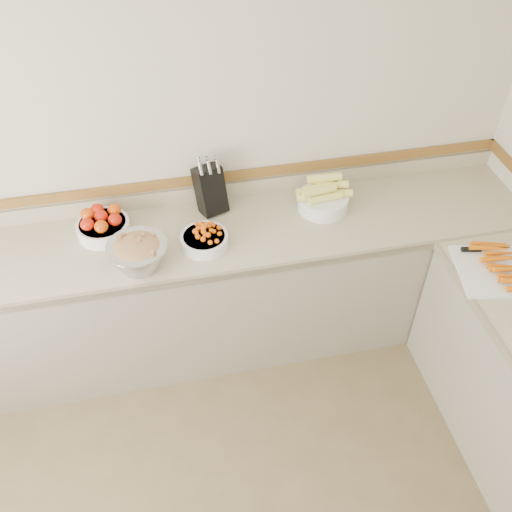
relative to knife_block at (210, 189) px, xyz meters
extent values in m
plane|color=beige|center=(-0.20, 0.10, 0.25)|extent=(4.00, 0.00, 4.00)
cube|color=tan|center=(-0.20, -0.22, -0.17)|extent=(4.00, 0.65, 0.04)
cube|color=gray|center=(-0.20, -0.22, -0.62)|extent=(4.00, 0.63, 0.86)
cube|color=#86765A|center=(-0.20, -0.54, -0.17)|extent=(4.00, 0.02, 0.04)
cube|color=tan|center=(-0.20, 0.09, -0.10)|extent=(4.00, 0.02, 0.10)
cube|color=brown|center=(-0.20, 0.09, 0.00)|extent=(4.00, 0.02, 0.06)
cube|color=black|center=(0.00, 0.00, -0.01)|extent=(0.20, 0.22, 0.29)
cylinder|color=silver|center=(-0.05, -0.03, 0.17)|extent=(0.03, 0.04, 0.08)
cylinder|color=silver|center=(0.00, -0.03, 0.17)|extent=(0.03, 0.04, 0.08)
cylinder|color=silver|center=(0.05, -0.03, 0.17)|extent=(0.03, 0.04, 0.08)
cylinder|color=silver|center=(-0.05, 0.00, 0.17)|extent=(0.03, 0.04, 0.08)
cylinder|color=silver|center=(0.00, 0.00, 0.17)|extent=(0.03, 0.04, 0.08)
cylinder|color=silver|center=(0.05, 0.00, 0.17)|extent=(0.03, 0.04, 0.08)
cylinder|color=silver|center=(-0.05, 0.03, 0.17)|extent=(0.03, 0.04, 0.08)
cylinder|color=silver|center=(0.00, 0.03, 0.17)|extent=(0.03, 0.04, 0.08)
cylinder|color=silver|center=(0.05, 0.03, 0.17)|extent=(0.03, 0.04, 0.08)
cylinder|color=white|center=(-0.61, -0.09, -0.11)|extent=(0.29, 0.29, 0.08)
torus|color=white|center=(-0.61, -0.09, -0.07)|extent=(0.29, 0.29, 0.01)
cylinder|color=white|center=(-0.61, -0.09, -0.07)|extent=(0.26, 0.26, 0.01)
ellipsoid|color=red|center=(-0.69, -0.13, -0.03)|extent=(0.08, 0.08, 0.07)
ellipsoid|color=#D34107|center=(-0.61, -0.16, -0.03)|extent=(0.08, 0.08, 0.07)
ellipsoid|color=red|center=(-0.54, -0.12, -0.03)|extent=(0.08, 0.08, 0.07)
ellipsoid|color=#D34107|center=(-0.69, -0.04, -0.03)|extent=(0.08, 0.08, 0.07)
ellipsoid|color=red|center=(-0.61, -0.08, -0.03)|extent=(0.08, 0.08, 0.07)
ellipsoid|color=#D34107|center=(-0.54, -0.03, -0.03)|extent=(0.08, 0.08, 0.07)
ellipsoid|color=red|center=(-0.63, -0.01, -0.03)|extent=(0.08, 0.08, 0.07)
cylinder|color=white|center=(-0.08, -0.30, -0.11)|extent=(0.26, 0.26, 0.07)
torus|color=white|center=(-0.08, -0.30, -0.08)|extent=(0.26, 0.26, 0.01)
cylinder|color=white|center=(-0.08, -0.30, -0.08)|extent=(0.22, 0.22, 0.01)
sphere|color=#DB5107|center=(-0.10, -0.37, -0.05)|extent=(0.03, 0.03, 0.03)
sphere|color=#DB5107|center=(-0.08, -0.32, -0.03)|extent=(0.03, 0.03, 0.03)
sphere|color=#DB5107|center=(-0.07, -0.26, -0.04)|extent=(0.03, 0.03, 0.03)
sphere|color=#DB5107|center=(-0.14, -0.31, -0.05)|extent=(0.03, 0.03, 0.03)
sphere|color=#DB5107|center=(-0.08, -0.34, -0.04)|extent=(0.03, 0.03, 0.03)
sphere|color=#DB5107|center=(-0.07, -0.29, -0.02)|extent=(0.03, 0.03, 0.03)
sphere|color=#DB5107|center=(-0.04, -0.22, -0.06)|extent=(0.03, 0.03, 0.03)
sphere|color=#DB5107|center=(-0.08, -0.28, -0.03)|extent=(0.03, 0.03, 0.03)
sphere|color=#DB5107|center=(-0.08, -0.27, -0.03)|extent=(0.03, 0.03, 0.03)
sphere|color=#DB5107|center=(-0.13, -0.25, -0.05)|extent=(0.03, 0.03, 0.03)
sphere|color=#DB5107|center=(-0.16, -0.35, -0.06)|extent=(0.03, 0.03, 0.03)
sphere|color=#DB5107|center=(-0.14, -0.30, -0.04)|extent=(0.03, 0.03, 0.03)
sphere|color=#DB5107|center=(-0.09, -0.30, -0.03)|extent=(0.03, 0.03, 0.03)
sphere|color=#DB5107|center=(-0.10, -0.35, -0.05)|extent=(0.03, 0.03, 0.03)
sphere|color=#DB5107|center=(-0.08, -0.30, -0.02)|extent=(0.03, 0.03, 0.03)
sphere|color=#DB5107|center=(-0.07, -0.31, -0.03)|extent=(0.03, 0.03, 0.03)
sphere|color=#DB5107|center=(-0.09, -0.25, -0.04)|extent=(0.03, 0.03, 0.03)
sphere|color=#DB5107|center=(-0.08, -0.31, -0.03)|extent=(0.03, 0.03, 0.03)
sphere|color=#DB5107|center=(-0.08, -0.31, -0.03)|extent=(0.03, 0.03, 0.03)
sphere|color=#DB5107|center=(-0.12, -0.24, -0.05)|extent=(0.03, 0.03, 0.03)
sphere|color=#DB5107|center=(0.00, -0.27, -0.06)|extent=(0.03, 0.03, 0.03)
sphere|color=#DB5107|center=(-0.07, -0.39, -0.06)|extent=(0.03, 0.03, 0.03)
sphere|color=#DB5107|center=(-0.10, -0.31, -0.03)|extent=(0.03, 0.03, 0.03)
sphere|color=#DB5107|center=(-0.08, -0.30, -0.03)|extent=(0.03, 0.03, 0.03)
sphere|color=#DB5107|center=(-0.08, -0.30, -0.03)|extent=(0.03, 0.03, 0.03)
sphere|color=#DB5107|center=(-0.10, -0.26, -0.04)|extent=(0.03, 0.03, 0.03)
sphere|color=#DB5107|center=(-0.09, -0.35, -0.04)|extent=(0.03, 0.03, 0.03)
sphere|color=#DB5107|center=(-0.12, -0.32, -0.04)|extent=(0.03, 0.03, 0.03)
sphere|color=#DB5107|center=(-0.03, -0.26, -0.05)|extent=(0.03, 0.03, 0.03)
sphere|color=#DB5107|center=(-0.02, -0.27, -0.05)|extent=(0.03, 0.03, 0.03)
sphere|color=#DB5107|center=(-0.10, -0.28, -0.03)|extent=(0.03, 0.03, 0.03)
sphere|color=#DB5107|center=(-0.12, -0.29, -0.03)|extent=(0.03, 0.03, 0.03)
sphere|color=#DB5107|center=(-0.04, -0.31, -0.04)|extent=(0.03, 0.03, 0.03)
cylinder|color=white|center=(0.64, -0.13, -0.10)|extent=(0.29, 0.29, 0.09)
torus|color=white|center=(0.64, -0.13, -0.06)|extent=(0.29, 0.29, 0.01)
cylinder|color=#E8DE60|center=(0.57, -0.15, -0.04)|extent=(0.20, 0.05, 0.04)
cylinder|color=#E8DE60|center=(0.64, -0.17, -0.04)|extent=(0.20, 0.06, 0.04)
cylinder|color=#E8DE60|center=(0.70, -0.14, -0.04)|extent=(0.20, 0.08, 0.04)
cylinder|color=#E8DE60|center=(0.58, -0.09, -0.04)|extent=(0.20, 0.05, 0.04)
cylinder|color=#E8DE60|center=(0.67, -0.08, -0.04)|extent=(0.20, 0.09, 0.04)
cylinder|color=#E8DE60|center=(0.62, -0.13, 0.01)|extent=(0.20, 0.06, 0.04)
cylinder|color=#E8DE60|center=(0.68, -0.11, 0.01)|extent=(0.20, 0.07, 0.04)
cylinder|color=#E8DE60|center=(0.64, -0.10, 0.05)|extent=(0.20, 0.05, 0.04)
cylinder|color=#E8DE60|center=(0.60, -0.16, 0.01)|extent=(0.20, 0.07, 0.04)
cylinder|color=#B2B2BA|center=(-0.44, -0.40, -0.07)|extent=(0.32, 0.32, 0.15)
torus|color=#B2B2BA|center=(-0.44, -0.40, 0.00)|extent=(0.32, 0.32, 0.01)
ellipsoid|color=#B41425|center=(-0.44, -0.40, -0.02)|extent=(0.26, 0.26, 0.08)
cube|color=#B41425|center=(-0.50, -0.31, 0.01)|extent=(0.03, 0.03, 0.02)
cube|color=#85B95A|center=(-0.44, -0.39, 0.01)|extent=(0.03, 0.03, 0.02)
cube|color=#B41425|center=(-0.40, -0.35, 0.02)|extent=(0.02, 0.02, 0.02)
cube|color=#85B95A|center=(-0.43, -0.40, 0.01)|extent=(0.03, 0.03, 0.02)
cube|color=#B41425|center=(-0.43, -0.39, 0.02)|extent=(0.02, 0.02, 0.02)
cube|color=#85B95A|center=(-0.44, -0.39, 0.02)|extent=(0.02, 0.02, 0.02)
cube|color=#B41425|center=(-0.43, -0.40, 0.01)|extent=(0.03, 0.03, 0.02)
cube|color=#85B95A|center=(-0.45, -0.35, 0.02)|extent=(0.02, 0.02, 0.02)
cube|color=#B41425|center=(-0.42, -0.38, 0.02)|extent=(0.02, 0.02, 0.02)
cube|color=#85B95A|center=(-0.52, -0.34, 0.02)|extent=(0.02, 0.02, 0.02)
cube|color=#B41425|center=(-0.44, -0.41, 0.02)|extent=(0.03, 0.03, 0.02)
cube|color=#85B95A|center=(-0.42, -0.43, 0.01)|extent=(0.03, 0.03, 0.02)
cube|color=#B41425|center=(-0.35, -0.34, 0.01)|extent=(0.03, 0.03, 0.02)
cube|color=#85B95A|center=(-0.36, -0.47, 0.01)|extent=(0.03, 0.03, 0.02)
cube|color=silver|center=(1.41, -0.83, -0.14)|extent=(0.55, 0.47, 0.01)
cone|color=#DB6307|center=(1.41, -0.87, -0.09)|extent=(0.19, 0.07, 0.03)
cone|color=#DB6307|center=(1.41, -0.84, -0.12)|extent=(0.19, 0.07, 0.03)
cone|color=#DB6307|center=(1.41, -0.81, -0.12)|extent=(0.19, 0.07, 0.03)
cone|color=#DB6307|center=(1.41, -0.78, -0.09)|extent=(0.19, 0.07, 0.03)
cone|color=#DB6307|center=(1.41, -0.75, -0.12)|extent=(0.19, 0.07, 0.03)
cone|color=#DB6307|center=(1.41, -0.72, -0.12)|extent=(0.19, 0.07, 0.03)
cone|color=#DB6307|center=(1.41, -0.70, -0.09)|extent=(0.19, 0.07, 0.03)
cone|color=#DB6307|center=(1.41, -0.67, -0.12)|extent=(0.19, 0.07, 0.03)
cone|color=#DB6307|center=(1.41, -0.64, -0.12)|extent=(0.19, 0.07, 0.03)
cube|color=silver|center=(1.45, -0.66, -0.13)|extent=(0.20, 0.08, 0.00)
cube|color=black|center=(1.30, -0.66, -0.12)|extent=(0.11, 0.04, 0.02)
camera|label=1|loc=(-0.28, -2.59, 1.95)|focal=40.00mm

